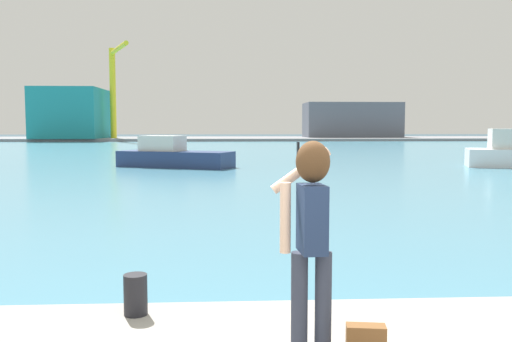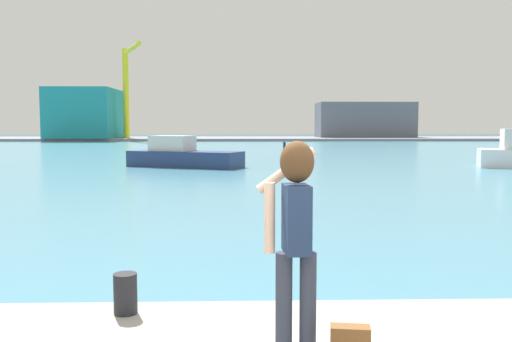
# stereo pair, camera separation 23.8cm
# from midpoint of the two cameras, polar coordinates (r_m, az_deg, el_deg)

# --- Properties ---
(ground_plane) EXTENTS (220.00, 220.00, 0.00)m
(ground_plane) POSITION_cam_midpoint_polar(r_m,az_deg,el_deg) (53.61, -2.47, 2.18)
(ground_plane) COLOR #334751
(harbor_water) EXTENTS (140.00, 100.00, 0.02)m
(harbor_water) POSITION_cam_midpoint_polar(r_m,az_deg,el_deg) (55.61, -2.49, 2.28)
(harbor_water) COLOR teal
(harbor_water) RESTS_ON ground_plane
(far_shore_dock) EXTENTS (140.00, 20.00, 0.46)m
(far_shore_dock) POSITION_cam_midpoint_polar(r_m,az_deg,el_deg) (95.58, -2.75, 3.46)
(far_shore_dock) COLOR gray
(far_shore_dock) RESTS_ON ground_plane
(person_photographer) EXTENTS (0.53, 0.55, 1.74)m
(person_photographer) POSITION_cam_midpoint_polar(r_m,az_deg,el_deg) (4.42, 4.29, -5.53)
(person_photographer) COLOR #2D3342
(person_photographer) RESTS_ON quay_promenade
(handbag) EXTENTS (0.34, 0.19, 0.24)m
(handbag) POSITION_cam_midpoint_polar(r_m,az_deg,el_deg) (4.64, 10.13, -17.27)
(handbag) COLOR brown
(handbag) RESTS_ON quay_promenade
(harbor_bollard) EXTENTS (0.23, 0.23, 0.40)m
(harbor_bollard) POSITION_cam_midpoint_polar(r_m,az_deg,el_deg) (5.56, -13.95, -12.67)
(harbor_bollard) COLOR black
(harbor_bollard) RESTS_ON quay_promenade
(boat_moored) EXTENTS (7.16, 4.78, 1.86)m
(boat_moored) POSITION_cam_midpoint_polar(r_m,az_deg,el_deg) (32.11, -9.09, 1.60)
(boat_moored) COLOR navy
(boat_moored) RESTS_ON harbor_water
(warehouse_left) EXTENTS (10.50, 13.71, 8.24)m
(warehouse_left) POSITION_cam_midpoint_polar(r_m,az_deg,el_deg) (95.65, -19.05, 5.81)
(warehouse_left) COLOR teal
(warehouse_left) RESTS_ON far_shore_dock
(warehouse_right) EXTENTS (17.14, 8.31, 6.27)m
(warehouse_right) POSITION_cam_midpoint_polar(r_m,az_deg,el_deg) (100.15, 10.09, 5.37)
(warehouse_right) COLOR slate
(warehouse_right) RESTS_ON far_shore_dock
(port_crane) EXTENTS (5.22, 11.74, 14.85)m
(port_crane) POSITION_cam_midpoint_polar(r_m,az_deg,el_deg) (91.32, -14.93, 9.22)
(port_crane) COLOR yellow
(port_crane) RESTS_ON far_shore_dock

